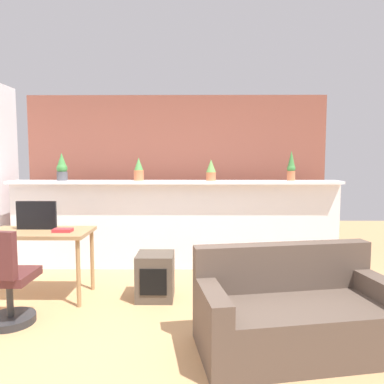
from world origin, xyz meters
TOP-DOWN VIEW (x-y plane):
  - ground_plane at (0.00, 0.00)m, footprint 12.00×12.00m
  - divider_wall at (0.00, 2.00)m, footprint 4.54×0.16m
  - plant_shelf at (0.00, 1.96)m, footprint 4.54×0.36m
  - brick_wall_behind at (0.00, 2.60)m, footprint 4.54×0.10m
  - potted_plant_0 at (-1.55, 1.96)m, footprint 0.14×0.14m
  - potted_plant_1 at (-0.49, 1.97)m, footprint 0.14×0.14m
  - potted_plant_2 at (0.50, 1.95)m, footprint 0.13×0.13m
  - potted_plant_3 at (1.61, 1.99)m, footprint 0.11×0.11m
  - desk at (-1.42, 0.88)m, footprint 1.10×0.60m
  - tv_monitor at (-1.48, 0.96)m, footprint 0.44×0.04m
  - office_chair at (-1.45, 0.19)m, footprint 0.48×0.48m
  - side_cube_shelf at (-0.15, 0.87)m, footprint 0.40×0.41m
  - book_on_desk at (-1.14, 0.82)m, footprint 0.20×0.12m
  - couch at (1.09, -0.17)m, footprint 1.67×1.01m

SIDE VIEW (x-z plane):
  - ground_plane at x=0.00m, z-range 0.00..0.00m
  - side_cube_shelf at x=-0.15m, z-range 0.00..0.50m
  - couch at x=1.09m, z-range -0.12..0.68m
  - office_chair at x=-1.45m, z-range -0.07..0.84m
  - divider_wall at x=0.00m, z-range 0.00..1.20m
  - desk at x=-1.42m, z-range 0.29..1.04m
  - book_on_desk at x=-1.14m, z-range 0.75..0.79m
  - tv_monitor at x=-1.48m, z-range 0.75..1.07m
  - plant_shelf at x=0.00m, z-range 1.20..1.24m
  - brick_wall_behind at x=0.00m, z-range 0.00..2.50m
  - potted_plant_2 at x=0.50m, z-range 1.24..1.53m
  - potted_plant_1 at x=-0.49m, z-range 1.23..1.54m
  - potted_plant_0 at x=-1.55m, z-range 1.22..1.60m
  - potted_plant_3 at x=1.61m, z-range 1.22..1.63m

